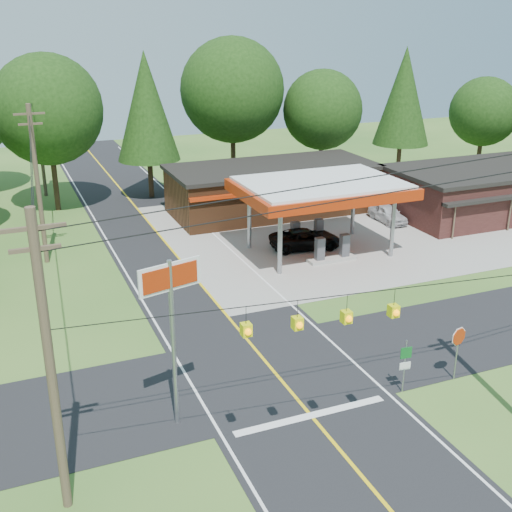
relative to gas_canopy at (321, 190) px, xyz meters
name	(u,v)px	position (x,y,z in m)	size (l,w,h in m)	color
ground	(274,372)	(-9.00, -13.00, -4.27)	(120.00, 120.00, 0.00)	#346122
main_highway	(274,372)	(-9.00, -13.00, -4.26)	(8.00, 120.00, 0.02)	black
cross_road	(274,372)	(-9.00, -13.00, -4.25)	(70.00, 7.00, 0.02)	black
lane_center_yellow	(274,372)	(-9.00, -13.00, -4.24)	(0.15, 110.00, 0.00)	yellow
gas_canopy	(321,190)	(0.00, 0.00, 0.00)	(10.60, 7.40, 4.88)	gray
convenience_store	(273,188)	(1.00, 9.98, -2.35)	(16.40, 7.55, 3.80)	#512C17
strip_building	(512,187)	(19.00, 2.98, -2.35)	(20.40, 8.75, 3.80)	#321614
utility_pole_near_left	(50,364)	(-18.50, -18.00, 0.93)	(1.80, 0.30, 10.00)	#473828
utility_pole_far_left	(38,183)	(-17.00, 5.00, 0.93)	(1.80, 0.30, 10.00)	#473828
utility_pole_north	(40,142)	(-15.50, 22.00, 0.48)	(0.30, 0.30, 9.50)	#473828
overhead_beacons	(323,300)	(-10.00, -19.00, 1.95)	(17.04, 2.04, 1.03)	black
treeline_backdrop	(153,123)	(-8.18, 11.01, 3.22)	(70.27, 51.59, 13.30)	#332316
suv_car	(306,239)	(-0.50, 0.99, -3.59)	(4.86, 4.86, 1.35)	black
sedan_car	(388,214)	(8.00, 4.00, -3.61)	(3.86, 3.86, 1.32)	silver
big_stop_sign	(172,305)	(-14.00, -15.01, 0.74)	(2.44, 0.73, 6.75)	gray
octagonal_stop_sign	(458,341)	(-2.00, -16.49, -2.39)	(0.85, 0.24, 2.51)	gray
route_sign_post	(405,362)	(-4.67, -16.52, -2.80)	(0.50, 0.11, 2.45)	gray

